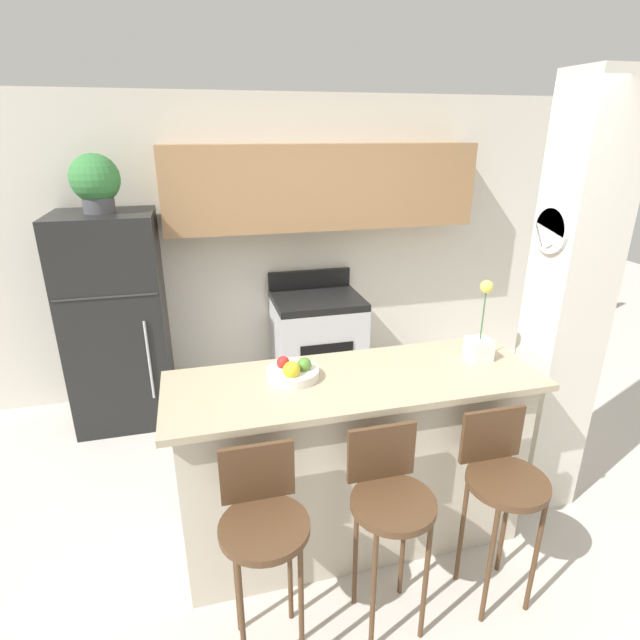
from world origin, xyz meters
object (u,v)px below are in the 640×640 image
Objects in this scene: bar_stool_right at (502,481)px; orchid_vase at (480,340)px; fruit_bowl at (293,372)px; bar_stool_left at (263,526)px; bar_stool_mid at (390,502)px; potted_plant_on_fridge at (95,181)px; stove_range at (317,344)px; refrigerator at (117,321)px.

bar_stool_right is 2.18× the size of orchid_vase.
orchid_vase is 1.06m from fruit_bowl.
bar_stool_mid is (0.58, 0.00, 0.00)m from bar_stool_left.
orchid_vase reaches higher than fruit_bowl.
bar_stool_right is at bearing -49.08° from potted_plant_on_fridge.
stove_range reaches higher than bar_stool_mid.
bar_stool_right is at bearing -81.72° from stove_range.
refrigerator is 1.69× the size of bar_stool_mid.
bar_stool_left is (0.82, -2.27, -0.17)m from refrigerator.
refrigerator reaches higher than stove_range.
bar_stool_mid is 2.42× the size of potted_plant_on_fridge.
stove_range is at bearing 70.32° from bar_stool_left.
orchid_vase reaches higher than stove_range.
fruit_bowl is (1.08, -1.67, -0.83)m from potted_plant_on_fridge.
fruit_bowl is (-0.56, -1.69, 0.63)m from stove_range.
bar_stool_left is 1.15m from bar_stool_right.
fruit_bowl reaches higher than bar_stool_right.
bar_stool_left and bar_stool_mid have the same top height.
stove_range is 1.92m from orchid_vase.
orchid_vase reaches higher than bar_stool_right.
stove_range is 1.89m from fruit_bowl.
stove_range is 2.44m from bar_stool_left.
bar_stool_left is at bearing -70.24° from refrigerator.
bar_stool_left is 3.66× the size of fruit_bowl.
orchid_vase is at bearing 23.44° from bar_stool_left.
bar_stool_mid is at bearing 0.00° from bar_stool_left.
fruit_bowl is (1.08, -1.67, 0.24)m from refrigerator.
refrigerator reaches higher than orchid_vase.
bar_stool_mid is 2.18× the size of orchid_vase.
stove_range is at bearing 0.72° from refrigerator.
refrigerator is 6.17× the size of fruit_bowl.
bar_stool_left is at bearing 180.00° from bar_stool_right.
bar_stool_left is 0.77m from fruit_bowl.
bar_stool_right is at bearing -49.08° from refrigerator.
potted_plant_on_fridge is 2.15m from fruit_bowl.
refrigerator is at bearing -179.28° from stove_range.
bar_stool_right is at bearing -106.40° from orchid_vase.
bar_stool_left is 0.58m from bar_stool_mid.
bar_stool_right is at bearing 0.00° from bar_stool_mid.
bar_stool_mid is at bearing -142.43° from orchid_vase.
potted_plant_on_fridge reaches higher than bar_stool_left.
bar_stool_mid is (-0.24, -2.29, 0.22)m from stove_range.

